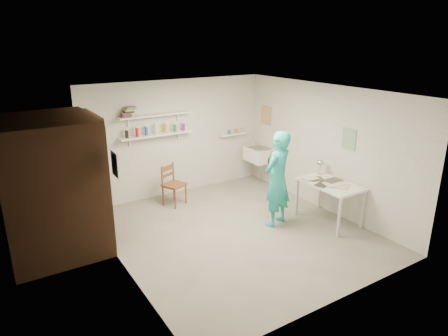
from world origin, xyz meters
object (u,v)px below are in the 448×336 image
belfast_sink (259,154)px  wall_clock (273,160)px  wooden_chair (174,185)px  desk_lamp (321,163)px  work_table (329,202)px  man (277,179)px

belfast_sink → wall_clock: 1.89m
wooden_chair → desk_lamp: desk_lamp is taller
wall_clock → wooden_chair: bearing=110.6°
wall_clock → wooden_chair: 2.10m
belfast_sink → wall_clock: wall_clock is taller
belfast_sink → wooden_chair: (-2.13, -0.06, -0.28)m
wooden_chair → work_table: size_ratio=0.75×
work_table → desk_lamp: desk_lamp is taller
wall_clock → man: bearing=-125.6°
wall_clock → work_table: 1.28m
belfast_sink → work_table: size_ratio=0.54×
belfast_sink → desk_lamp: (0.07, -1.79, 0.26)m
man → wooden_chair: (-1.16, 1.76, -0.44)m
belfast_sink → man: (-0.98, -1.81, 0.15)m
work_table → desk_lamp: 0.76m
belfast_sink → work_table: bearing=-92.8°
belfast_sink → work_table: 2.26m
man → work_table: bearing=136.0°
wooden_chair → belfast_sink: bearing=-22.4°
man → wall_clock: bearing=-125.6°
work_table → desk_lamp: size_ratio=8.00×
man → desk_lamp: 1.06m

